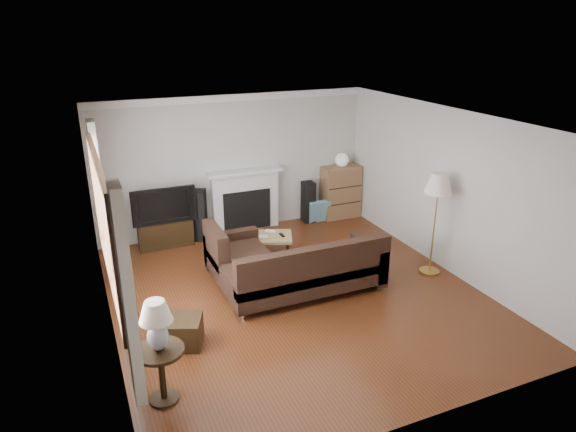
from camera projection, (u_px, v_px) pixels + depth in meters
name	position (u px, v px, depth m)	size (l,w,h in m)	color
room	(297.00, 213.00, 6.91)	(5.10, 5.60, 2.54)	#552813
window	(105.00, 224.00, 5.73)	(0.12, 2.74, 1.54)	brown
curtain_near	(128.00, 297.00, 4.50)	(0.10, 0.35, 2.10)	beige
curtain_far	(100.00, 196.00, 7.11)	(0.10, 0.35, 2.10)	beige
fireplace	(245.00, 200.00, 9.48)	(1.40, 0.26, 1.15)	white
tv_stand	(165.00, 233.00, 8.91)	(0.91, 0.41, 0.45)	black
television	(163.00, 204.00, 8.72)	(1.08, 0.14, 0.62)	black
speaker_left	(199.00, 215.00, 9.09)	(0.25, 0.30, 0.91)	black
speaker_right	(308.00, 202.00, 9.92)	(0.22, 0.27, 0.80)	black
bookshelf	(341.00, 192.00, 10.12)	(0.75, 0.36, 1.04)	#885F3F
globe_lamp	(342.00, 160.00, 9.89)	(0.26, 0.26, 0.26)	white
sectional_sofa	(305.00, 268.00, 7.27)	(2.46, 1.80, 0.80)	black
coffee_table	(261.00, 247.00, 8.44)	(1.01, 0.55, 0.40)	#A4864E
footstool	(184.00, 332.00, 6.16)	(0.42, 0.42, 0.35)	black
floor_lamp	(434.00, 225.00, 7.73)	(0.41, 0.41, 1.60)	#BE9542
side_table	(162.00, 375.00, 5.20)	(0.49, 0.49, 0.62)	black
table_lamp	(157.00, 326.00, 5.00)	(0.33, 0.33, 0.54)	silver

